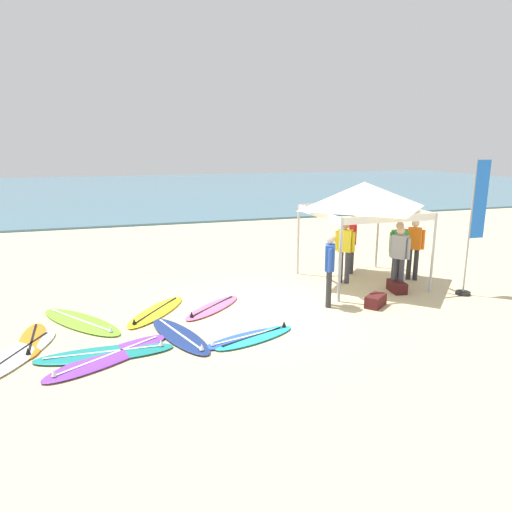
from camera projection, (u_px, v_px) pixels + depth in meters
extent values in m
plane|color=beige|center=(268.00, 309.00, 10.81)|extent=(80.00, 80.00, 0.00)
cube|color=teal|center=(150.00, 189.00, 39.10)|extent=(80.00, 36.00, 0.10)
cylinder|color=#B7B7BC|center=(340.00, 260.00, 11.12)|extent=(0.07, 0.07, 2.05)
cylinder|color=#B7B7BC|center=(433.00, 253.00, 11.88)|extent=(0.07, 0.07, 2.05)
cylinder|color=#B7B7BC|center=(298.00, 240.00, 13.54)|extent=(0.07, 0.07, 2.05)
cylinder|color=#B7B7BC|center=(377.00, 235.00, 14.30)|extent=(0.07, 0.07, 2.05)
cube|color=white|center=(391.00, 219.00, 11.28)|extent=(2.61, 0.03, 0.18)
cube|color=white|center=(340.00, 206.00, 13.70)|extent=(2.61, 0.03, 0.18)
cube|color=white|center=(318.00, 214.00, 12.11)|extent=(0.03, 2.61, 0.18)
cube|color=white|center=(405.00, 210.00, 12.87)|extent=(0.03, 2.61, 0.18)
pyramid|color=white|center=(364.00, 195.00, 12.39)|extent=(2.73, 2.73, 0.70)
ellipsoid|color=#19847F|center=(105.00, 354.00, 8.45)|extent=(2.45, 0.72, 0.07)
cube|color=white|center=(105.00, 352.00, 8.44)|extent=(2.07, 0.10, 0.01)
cone|color=white|center=(161.00, 342.00, 8.69)|extent=(0.09, 0.09, 0.12)
ellipsoid|color=pink|center=(213.00, 307.00, 10.84)|extent=(1.78, 1.70, 0.07)
cube|color=black|center=(213.00, 306.00, 10.83)|extent=(1.24, 1.15, 0.01)
cone|color=black|center=(192.00, 314.00, 10.15)|extent=(0.09, 0.09, 0.12)
ellipsoid|color=#7AD12D|center=(81.00, 322.00, 9.97)|extent=(2.04, 2.43, 0.07)
cube|color=white|center=(81.00, 320.00, 9.96)|extent=(1.30, 1.75, 0.01)
cone|color=white|center=(111.00, 328.00, 9.35)|extent=(0.09, 0.09, 0.12)
ellipsoid|color=navy|center=(180.00, 335.00, 9.25)|extent=(1.24, 2.27, 0.07)
cube|color=white|center=(180.00, 334.00, 9.24)|extent=(0.61, 1.79, 0.01)
cone|color=white|center=(202.00, 347.00, 8.51)|extent=(0.09, 0.09, 0.12)
ellipsoid|color=yellow|center=(156.00, 311.00, 10.58)|extent=(1.75, 2.10, 0.07)
cube|color=black|center=(156.00, 310.00, 10.57)|extent=(1.12, 1.52, 0.01)
cone|color=black|center=(134.00, 321.00, 9.74)|extent=(0.09, 0.09, 0.12)
ellipsoid|color=white|center=(13.00, 357.00, 8.31)|extent=(1.68, 2.53, 0.07)
cube|color=black|center=(13.00, 355.00, 8.30)|extent=(0.95, 1.92, 0.01)
ellipsoid|color=blue|center=(248.00, 337.00, 9.15)|extent=(1.96, 1.00, 0.07)
cube|color=white|center=(248.00, 336.00, 9.14)|extent=(1.56, 0.47, 0.01)
cone|color=white|center=(213.00, 342.00, 8.72)|extent=(0.09, 0.09, 0.12)
ellipsoid|color=orange|center=(33.00, 340.00, 9.04)|extent=(0.56, 1.82, 0.07)
cube|color=black|center=(32.00, 338.00, 9.03)|extent=(0.10, 1.53, 0.01)
cone|color=black|center=(28.00, 351.00, 8.34)|extent=(0.09, 0.09, 0.12)
ellipsoid|color=#23B2CC|center=(255.00, 337.00, 9.16)|extent=(1.91, 1.14, 0.07)
cube|color=black|center=(255.00, 335.00, 9.15)|extent=(1.49, 0.62, 0.01)
cone|color=black|center=(284.00, 324.00, 9.60)|extent=(0.09, 0.09, 0.12)
ellipsoid|color=purple|center=(109.00, 357.00, 8.33)|extent=(2.44, 1.91, 0.07)
cube|color=white|center=(109.00, 355.00, 8.32)|extent=(1.79, 1.19, 0.01)
cone|color=white|center=(54.00, 373.00, 7.54)|extent=(0.09, 0.09, 0.12)
cylinder|color=#2D2D33|center=(416.00, 265.00, 13.07)|extent=(0.13, 0.13, 0.88)
cylinder|color=#2D2D33|center=(409.00, 264.00, 13.13)|extent=(0.13, 0.13, 0.88)
cube|color=orange|center=(414.00, 238.00, 12.93)|extent=(0.42, 0.39, 0.60)
sphere|color=beige|center=(416.00, 223.00, 12.83)|extent=(0.21, 0.21, 0.21)
cylinder|color=orange|center=(423.00, 240.00, 12.85)|extent=(0.09, 0.09, 0.54)
cylinder|color=orange|center=(406.00, 239.00, 13.01)|extent=(0.09, 0.09, 0.54)
cylinder|color=#2D2D33|center=(329.00, 289.00, 10.86)|extent=(0.13, 0.13, 0.88)
cylinder|color=#2D2D33|center=(329.00, 287.00, 11.03)|extent=(0.13, 0.13, 0.88)
cube|color=#2851B2|center=(330.00, 257.00, 10.77)|extent=(0.36, 0.42, 0.60)
sphere|color=beige|center=(331.00, 239.00, 10.67)|extent=(0.21, 0.21, 0.21)
cylinder|color=#2851B2|center=(330.00, 261.00, 10.55)|extent=(0.09, 0.09, 0.54)
cylinder|color=#2851B2|center=(330.00, 256.00, 11.00)|extent=(0.09, 0.09, 0.54)
cylinder|color=#383842|center=(341.00, 267.00, 12.84)|extent=(0.13, 0.13, 0.88)
cylinder|color=#383842|center=(347.00, 268.00, 12.77)|extent=(0.13, 0.13, 0.88)
cube|color=yellow|center=(345.00, 241.00, 12.63)|extent=(0.42, 0.40, 0.60)
sphere|color=#9E7051|center=(346.00, 225.00, 12.53)|extent=(0.21, 0.21, 0.21)
cylinder|color=yellow|center=(337.00, 241.00, 12.72)|extent=(0.09, 0.09, 0.54)
cylinder|color=yellow|center=(353.00, 242.00, 12.55)|extent=(0.09, 0.09, 0.54)
cylinder|color=#383842|center=(401.00, 276.00, 11.99)|extent=(0.13, 0.13, 0.88)
cylinder|color=#383842|center=(394.00, 274.00, 12.10)|extent=(0.13, 0.13, 0.88)
cube|color=gray|center=(400.00, 247.00, 11.88)|extent=(0.38, 0.42, 0.60)
sphere|color=tan|center=(401.00, 230.00, 11.78)|extent=(0.21, 0.21, 0.21)
cylinder|color=gray|center=(409.00, 249.00, 11.74)|extent=(0.09, 0.09, 0.54)
cylinder|color=gray|center=(391.00, 246.00, 12.02)|extent=(0.09, 0.09, 0.54)
cylinder|color=#2D2D33|center=(351.00, 258.00, 13.87)|extent=(0.13, 0.13, 0.88)
cylinder|color=#2D2D33|center=(351.00, 259.00, 13.70)|extent=(0.13, 0.13, 0.88)
cube|color=red|center=(353.00, 234.00, 13.61)|extent=(0.36, 0.42, 0.60)
sphere|color=beige|center=(353.00, 219.00, 13.52)|extent=(0.21, 0.21, 0.21)
cylinder|color=red|center=(353.00, 233.00, 13.84)|extent=(0.09, 0.09, 0.54)
cylinder|color=red|center=(353.00, 236.00, 13.40)|extent=(0.09, 0.09, 0.54)
cylinder|color=#2D2D33|center=(400.00, 268.00, 12.76)|extent=(0.13, 0.13, 0.88)
cylinder|color=#2D2D33|center=(394.00, 268.00, 12.73)|extent=(0.13, 0.13, 0.88)
cube|color=#2D8C47|center=(399.00, 241.00, 12.57)|extent=(0.38, 0.26, 0.60)
sphere|color=tan|center=(400.00, 225.00, 12.47)|extent=(0.21, 0.21, 0.21)
cylinder|color=#2D8C47|center=(407.00, 242.00, 12.62)|extent=(0.09, 0.09, 0.54)
cylinder|color=#2D8C47|center=(391.00, 242.00, 12.53)|extent=(0.09, 0.09, 0.54)
cylinder|color=#99999E|center=(470.00, 228.00, 11.49)|extent=(0.04, 0.04, 3.40)
cube|color=blue|center=(480.00, 200.00, 11.40)|extent=(0.40, 0.02, 1.90)
cylinder|color=black|center=(463.00, 293.00, 11.88)|extent=(0.36, 0.36, 0.08)
cube|color=#4C1919|center=(376.00, 301.00, 10.98)|extent=(0.67, 0.62, 0.28)
cube|color=#4C1919|center=(397.00, 287.00, 12.07)|extent=(0.41, 0.64, 0.28)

